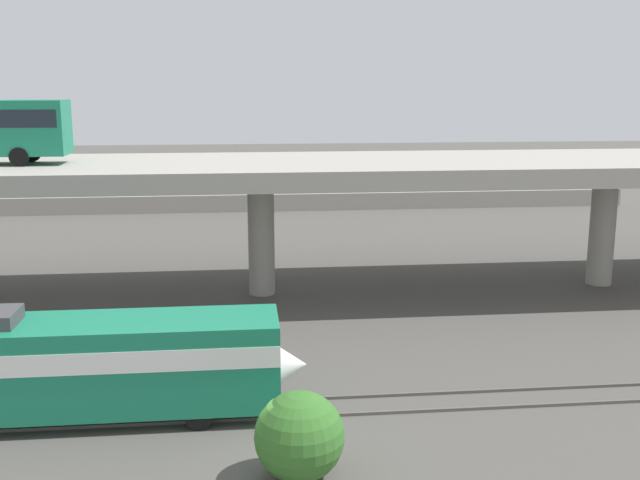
{
  "coord_description": "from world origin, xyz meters",
  "views": [
    {
      "loc": [
        -1.15,
        -22.12,
        11.93
      ],
      "look_at": [
        2.94,
        15.99,
        3.93
      ],
      "focal_mm": 42.21,
      "sensor_mm": 36.0,
      "label": 1
    }
  ],
  "objects_px": {
    "train_locomotive": "(85,362)",
    "parked_car_0": "(61,179)",
    "parked_car_3": "(372,179)",
    "parked_car_1": "(292,177)",
    "parked_car_2": "(15,183)"
  },
  "relations": [
    {
      "from": "parked_car_3",
      "to": "train_locomotive",
      "type": "bearing_deg",
      "value": 68.79
    },
    {
      "from": "train_locomotive",
      "to": "parked_car_2",
      "type": "relative_size",
      "value": 3.69
    },
    {
      "from": "train_locomotive",
      "to": "parked_car_2",
      "type": "bearing_deg",
      "value": 108.13
    },
    {
      "from": "parked_car_0",
      "to": "parked_car_1",
      "type": "height_order",
      "value": "same"
    },
    {
      "from": "parked_car_1",
      "to": "parked_car_3",
      "type": "relative_size",
      "value": 0.9
    },
    {
      "from": "parked_car_1",
      "to": "parked_car_3",
      "type": "bearing_deg",
      "value": -14.72
    },
    {
      "from": "parked_car_2",
      "to": "parked_car_3",
      "type": "xyz_separation_m",
      "value": [
        35.46,
        -0.54,
        0.0
      ]
    },
    {
      "from": "parked_car_1",
      "to": "parked_car_3",
      "type": "height_order",
      "value": "same"
    },
    {
      "from": "parked_car_0",
      "to": "parked_car_3",
      "type": "relative_size",
      "value": 0.87
    },
    {
      "from": "parked_car_2",
      "to": "parked_car_1",
      "type": "bearing_deg",
      "value": -176.67
    },
    {
      "from": "parked_car_0",
      "to": "parked_car_2",
      "type": "bearing_deg",
      "value": -146.73
    },
    {
      "from": "parked_car_1",
      "to": "parked_car_2",
      "type": "xyz_separation_m",
      "value": [
        -27.37,
        -1.59,
        0.0
      ]
    },
    {
      "from": "parked_car_0",
      "to": "parked_car_3",
      "type": "distance_m",
      "value": 31.75
    },
    {
      "from": "parked_car_1",
      "to": "train_locomotive",
      "type": "bearing_deg",
      "value": -102.12
    },
    {
      "from": "train_locomotive",
      "to": "parked_car_0",
      "type": "height_order",
      "value": "train_locomotive"
    }
  ]
}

